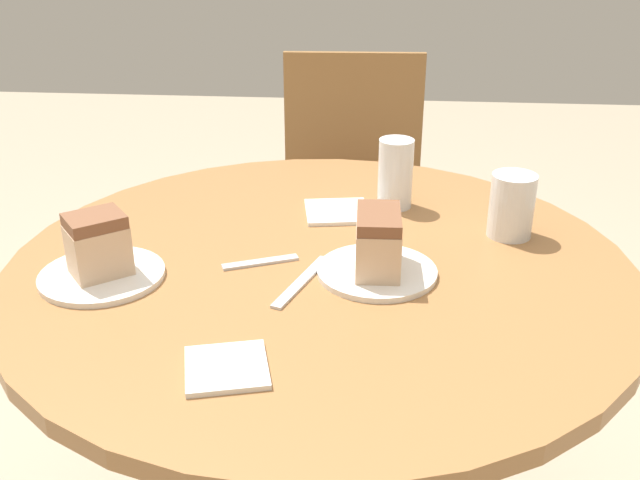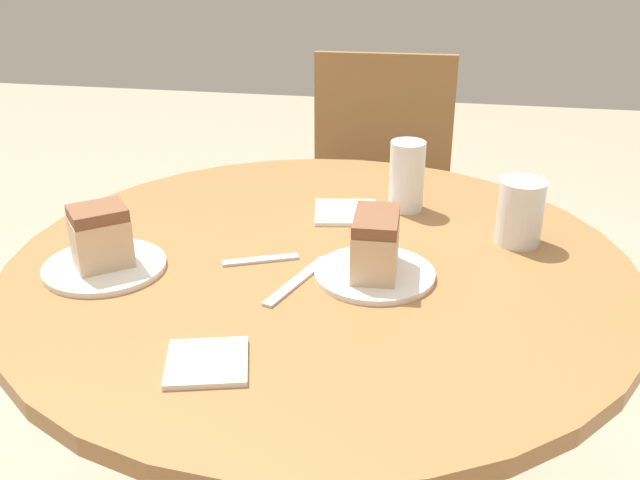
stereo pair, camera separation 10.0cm
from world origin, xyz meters
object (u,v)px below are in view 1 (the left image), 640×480
Objects in this scene: chair at (352,210)px; cake_slice_far at (98,245)px; cake_slice_near at (378,241)px; glass_lemonade at (395,178)px; plate_far at (102,275)px; glass_water at (511,209)px; plate_near at (377,272)px.

cake_slice_far is at bearing -113.33° from chair.
cake_slice_near is at bearing -87.61° from chair.
cake_slice_near is 0.85× the size of glass_lemonade.
plate_far is at bearing 0.00° from cake_slice_far.
chair is 6.56× the size of glass_lemonade.
glass_lemonade is 1.18× the size of glass_water.
cake_slice_near is (0.45, 0.05, 0.06)m from plate_far.
glass_lemonade is (0.11, -0.62, 0.34)m from chair.
plate_near is 0.98× the size of plate_far.
glass_water is at bearing 18.17° from cake_slice_far.
cake_slice_near is 0.30m from glass_water.
cake_slice_far is (-0.37, -0.97, 0.34)m from chair.
glass_lemonade is at bearing -82.65° from chair.
glass_lemonade is (0.03, 0.30, 0.06)m from plate_near.
glass_water is (0.21, -0.12, -0.01)m from glass_lemonade.
chair is 0.97m from plate_near.
plate_near is at bearing -95.76° from glass_lemonade.
cake_slice_near is at bearing 6.44° from plate_far.
chair reaches higher than cake_slice_far.
cake_slice_near is at bearing 45.00° from plate_near.
plate_near is at bearing -143.80° from glass_water.
chair is 1.09m from cake_slice_far.
plate_near is 1.43× the size of glass_lemonade.
cake_slice_near is (0.00, 0.00, 0.06)m from plate_near.
cake_slice_near is at bearing 6.44° from cake_slice_far.
chair is 0.72m from glass_lemonade.
chair reaches higher than plate_near.
plate_near is 0.30m from glass_water.
cake_slice_near is 0.45m from cake_slice_far.
cake_slice_far is (-0.45, -0.05, 0.06)m from plate_near.
cake_slice_near reaches higher than plate_near.
cake_slice_far reaches higher than plate_far.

